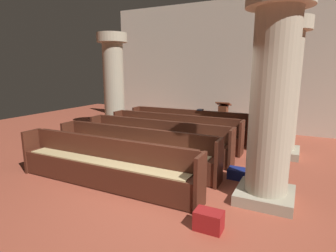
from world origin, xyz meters
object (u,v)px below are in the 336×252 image
at_px(pillar_aisle_side, 285,86).
at_px(kneeler_box_red, 209,220).
at_px(pew_row_4, 103,162).
at_px(pew_row_2, 157,137).
at_px(pillar_far_side, 114,82).
at_px(pew_row_3, 134,148).
at_px(hymn_book, 200,110).
at_px(pew_row_0, 188,123).
at_px(pew_row_1, 174,130).
at_px(kneeler_box_navy, 239,174).
at_px(lectern, 223,120).
at_px(pillar_aisle_rear, 272,96).

bearing_deg(pillar_aisle_side, kneeler_box_red, -98.08).
xyz_separation_m(pew_row_4, pillar_aisle_side, (2.75, 3.54, 1.25)).
bearing_deg(pew_row_2, pillar_far_side, 145.16).
bearing_deg(pillar_far_side, kneeler_box_red, -41.92).
height_order(pew_row_3, kneeler_box_red, pew_row_3).
height_order(pillar_aisle_side, hymn_book, pillar_aisle_side).
distance_m(pew_row_0, hymn_book, 0.58).
bearing_deg(pew_row_3, pew_row_1, 90.00).
xyz_separation_m(pew_row_1, kneeler_box_navy, (2.16, -1.55, -0.38)).
bearing_deg(hymn_book, pew_row_3, -95.96).
height_order(pillar_far_side, lectern, pillar_far_side).
height_order(kneeler_box_navy, kneeler_box_red, kneeler_box_red).
distance_m(pew_row_0, pew_row_1, 1.01).
relative_size(pew_row_2, lectern, 3.53).
bearing_deg(hymn_book, pew_row_4, -94.54).
xyz_separation_m(pew_row_3, pillar_far_side, (-2.70, 2.89, 1.25)).
xyz_separation_m(pew_row_3, hymn_book, (0.34, 3.23, 0.42)).
relative_size(pew_row_2, hymn_book, 18.59).
xyz_separation_m(pew_row_4, hymn_book, (0.34, 4.24, 0.42)).
xyz_separation_m(pew_row_1, pillar_aisle_rear, (2.75, -2.27, 1.25)).
distance_m(pew_row_2, pew_row_4, 2.02).
bearing_deg(pew_row_3, pew_row_4, -90.00).
bearing_deg(pew_row_1, pew_row_3, -90.00).
xyz_separation_m(pew_row_2, pew_row_4, (0.00, -2.02, 0.00)).
relative_size(pew_row_0, pew_row_3, 1.00).
relative_size(pew_row_2, pillar_aisle_side, 1.15).
distance_m(pew_row_0, pew_row_3, 3.03).
bearing_deg(pew_row_4, kneeler_box_navy, 34.47).
height_order(pew_row_0, pillar_far_side, pillar_far_side).
xyz_separation_m(pew_row_2, hymn_book, (0.34, 2.22, 0.42)).
height_order(pew_row_4, hymn_book, hymn_book).
relative_size(pillar_far_side, hymn_book, 16.17).
height_order(pew_row_1, pew_row_3, same).
relative_size(pew_row_2, kneeler_box_navy, 9.22).
height_order(pew_row_1, kneeler_box_navy, pew_row_1).
height_order(pew_row_4, pillar_aisle_side, pillar_aisle_side).
xyz_separation_m(pillar_aisle_rear, hymn_book, (-2.41, 3.48, -0.83)).
relative_size(pew_row_0, hymn_book, 18.59).
bearing_deg(pillar_aisle_side, lectern, 138.77).
relative_size(hymn_book, kneeler_box_red, 0.54).
distance_m(pew_row_0, pew_row_4, 4.04).
relative_size(pew_row_0, pew_row_2, 1.00).
bearing_deg(kneeler_box_red, lectern, 103.57).
bearing_deg(pew_row_4, pillar_far_side, 124.68).
height_order(pew_row_3, lectern, lectern).
height_order(pew_row_1, pew_row_2, same).
bearing_deg(pew_row_4, lectern, 81.37).
height_order(pew_row_3, pillar_aisle_rear, pillar_aisle_rear).
relative_size(pew_row_0, kneeler_box_red, 10.04).
height_order(pew_row_2, pew_row_3, same).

